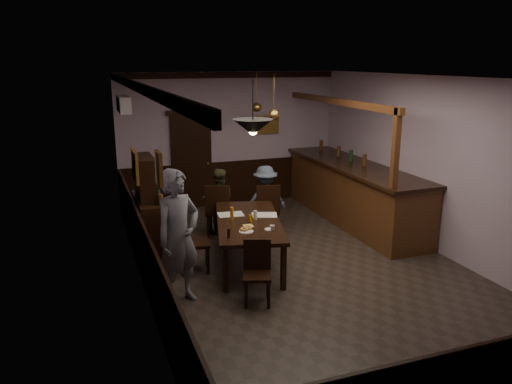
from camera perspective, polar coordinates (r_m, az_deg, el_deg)
name	(u,v)px	position (r m, az deg, el deg)	size (l,w,h in m)	color
room	(305,178)	(7.70, 5.61, 1.65)	(5.01, 8.01, 3.01)	#2D2621
dining_table	(249,224)	(8.07, -0.86, -3.66)	(1.51, 2.38, 0.75)	black
chair_far_left	(218,209)	(9.29, -4.34, -1.92)	(0.59, 0.59, 1.04)	black
chair_far_right	(267,208)	(9.36, 1.28, -1.83)	(0.52, 0.52, 1.02)	black
chair_near	(257,269)	(6.91, 0.13, -8.77)	(0.48, 0.48, 0.88)	black
chair_side	(191,239)	(7.91, -7.49, -5.31)	(0.50, 0.50, 0.98)	black
person_standing	(178,238)	(6.80, -8.87, -5.18)	(0.69, 0.45, 1.89)	slate
person_seated_left	(218,201)	(9.55, -4.32, -1.06)	(0.62, 0.48, 1.27)	#434529
person_seated_right	(265,199)	(9.60, 1.05, -0.82)	(0.84, 0.48, 1.31)	#4F5B71
newspaper_left	(231,214)	(8.34, -2.92, -2.58)	(0.42, 0.30, 0.01)	silver
newspaper_right	(264,215)	(8.30, 0.95, -2.64)	(0.42, 0.30, 0.01)	silver
napkin	(248,226)	(7.77, -0.90, -3.88)	(0.15, 0.15, 0.00)	#EED658
saucer	(269,229)	(7.60, 1.54, -4.29)	(0.15, 0.15, 0.01)	white
coffee_cup	(272,228)	(7.55, 1.88, -4.10)	(0.08, 0.08, 0.07)	white
pastry_plate	(246,231)	(7.51, -1.15, -4.52)	(0.22, 0.22, 0.01)	white
pastry_ring_a	(244,229)	(7.52, -1.39, -4.28)	(0.13, 0.13, 0.04)	#C68C47
pastry_ring_b	(248,228)	(7.59, -0.92, -4.09)	(0.13, 0.13, 0.04)	#C68C47
soda_can	(251,218)	(7.94, -0.62, -3.03)	(0.07, 0.07, 0.12)	gold
beer_glass	(232,213)	(8.08, -2.78, -2.44)	(0.06, 0.06, 0.20)	#BF721E
water_glass	(255,215)	(8.05, -0.08, -2.67)	(0.06, 0.06, 0.15)	silver
pepper_mill	(229,233)	(7.26, -3.13, -4.72)	(0.04, 0.04, 0.14)	black
sideboard	(150,217)	(8.58, -12.04, -2.80)	(0.47, 1.31, 1.73)	black
bar_counter	(350,190)	(10.53, 10.70, 0.25)	(1.05, 4.51, 2.52)	#512715
door_back	(192,162)	(11.18, -7.36, 3.42)	(0.90, 0.06, 2.10)	black
ac_unit	(124,104)	(9.73, -14.90, 9.68)	(0.20, 0.85, 0.30)	white
picture_left_small	(159,168)	(5.34, -11.04, 2.66)	(0.04, 0.28, 0.36)	olive
picture_left_large	(135,166)	(7.76, -13.68, 2.92)	(0.04, 0.62, 0.48)	olive
picture_back	(267,125)	(11.58, 1.30, 7.70)	(0.55, 0.04, 0.42)	olive
pendant_iron	(253,127)	(6.91, -0.36, 7.42)	(0.56, 0.56, 0.76)	black
pendant_brass_mid	(274,115)	(9.02, 2.05, 8.81)	(0.20, 0.20, 0.81)	#BF8C3F
pendant_brass_far	(257,107)	(10.44, 0.09, 9.65)	(0.20, 0.20, 0.81)	#BF8C3F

